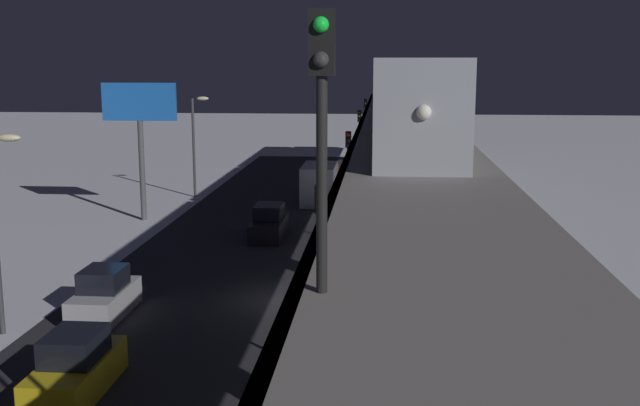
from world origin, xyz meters
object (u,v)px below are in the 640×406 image
Objects in this scene: sedan_yellow_2 at (76,368)px; traffic_light_mid at (348,171)px; traffic_light_far at (359,138)px; traffic_light_distant at (365,120)px; rail_signal at (322,103)px; sedan_black at (269,224)px; subway_train at (402,86)px; box_truck at (320,182)px; sedan_silver at (104,296)px; commercial_billboard at (140,115)px; traffic_light_near at (320,253)px.

sedan_yellow_2 is 22.23m from traffic_light_mid.
traffic_light_distant is at bearing -90.00° from traffic_light_far.
sedan_black is (5.81, -32.94, -8.86)m from rail_signal.
subway_train is 7.50× the size of box_truck.
traffic_light_far is (-7.50, -39.49, 3.40)m from sedan_yellow_2.
sedan_yellow_2 is (10.60, 27.93, -7.91)m from subway_train.
sedan_yellow_2 is (2.80, 21.81, -0.00)m from sedan_black.
subway_train reaches higher than traffic_light_distant.
rail_signal is at bearing 90.92° from traffic_light_distant.
rail_signal is 0.54× the size of box_truck.
sedan_silver is at bearing 55.11° from traffic_light_mid.
commercial_billboard reaches higher than traffic_light_distant.
sedan_black and sedan_silver have the same top height.
rail_signal reaches higher than box_truck.
box_truck is at bearing 80.86° from sedan_black.
box_truck is (5.80, -6.31, -7.36)m from subway_train.
traffic_light_far is (0.00, -37.68, 0.00)m from traffic_light_near.
rail_signal reaches higher than sedan_yellow_2.
traffic_light_distant is at bearing -97.33° from sedan_yellow_2.
traffic_light_mid is (1.11, -31.78, -5.46)m from rail_signal.
subway_train reaches higher than sedan_yellow_2.
sedan_silver is (12.40, 20.62, -7.91)m from subway_train.
traffic_light_near is at bearing -166.44° from sedan_yellow_2.
sedan_silver is at bearing 73.88° from traffic_light_far.
traffic_light_distant reaches higher than sedan_black.
subway_train is at bearing -113.07° from traffic_light_mid.
sedan_yellow_2 is at bearing -97.32° from sedan_black.
sedan_silver and sedan_yellow_2 have the same top height.
traffic_light_distant is at bearing -100.33° from sedan_silver.
sedan_yellow_2 is 27.44m from commercial_billboard.
rail_signal is 69.69m from traffic_light_distant.
traffic_light_near and traffic_light_distant have the same top height.
commercial_billboard is at bearing 44.59° from traffic_light_far.
subway_train reaches higher than traffic_light_mid.
subway_train reaches higher than commercial_billboard.
sedan_yellow_2 is (8.61, -11.13, -8.86)m from rail_signal.
commercial_billboard is at bearing 154.50° from sedan_black.
traffic_light_mid is (-7.50, -20.65, 3.40)m from sedan_yellow_2.
traffic_light_mid is at bearing 90.00° from traffic_light_distant.
sedan_silver is (4.60, 14.50, -0.00)m from sedan_black.
sedan_yellow_2 is 0.69× the size of traffic_light_near.
rail_signal is 0.62× the size of traffic_light_distant.
sedan_black is at bearing 80.86° from box_truck.
subway_train is 8.67× the size of traffic_light_mid.
traffic_light_mid reaches higher than box_truck.
sedan_silver is 0.93× the size of sedan_yellow_2.
traffic_light_far is at bearing -135.41° from commercial_billboard.
box_truck is 14.70m from commercial_billboard.
sedan_silver is at bearing -30.62° from traffic_light_near.
traffic_light_far is at bearing -117.21° from box_truck.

